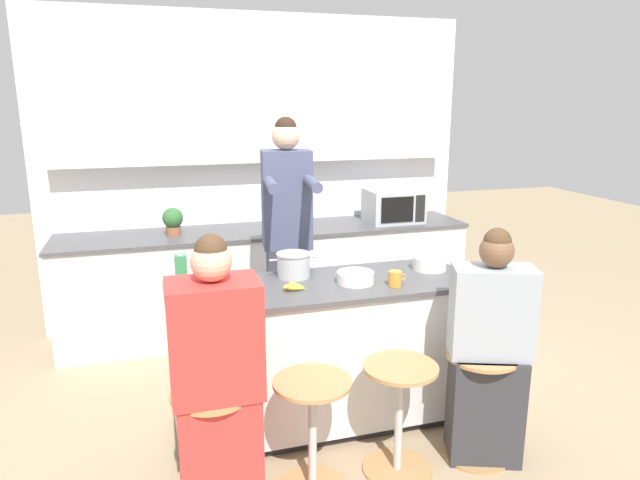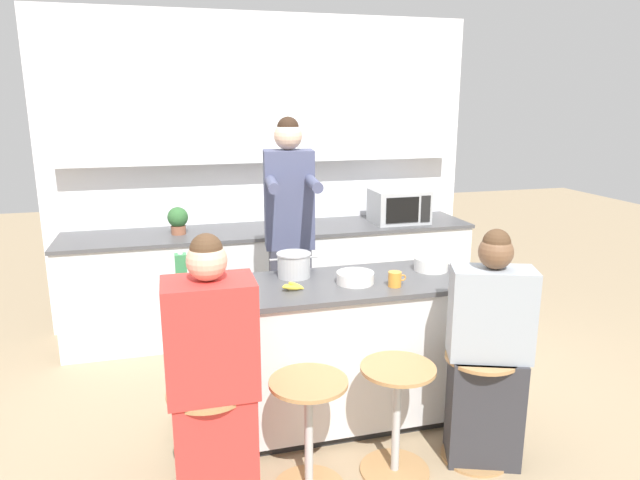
# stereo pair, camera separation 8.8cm
# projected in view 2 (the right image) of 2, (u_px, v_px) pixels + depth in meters

# --- Properties ---
(ground_plane) EXTENTS (16.00, 16.00, 0.00)m
(ground_plane) POSITION_uv_depth(u_px,v_px,m) (323.00, 421.00, 3.61)
(ground_plane) COLOR tan
(wall_back) EXTENTS (3.76, 0.22, 2.70)m
(wall_back) POSITION_uv_depth(u_px,v_px,m) (265.00, 150.00, 5.02)
(wall_back) COLOR white
(wall_back) RESTS_ON ground_plane
(back_counter) EXTENTS (3.49, 0.66, 0.91)m
(back_counter) POSITION_uv_depth(u_px,v_px,m) (274.00, 279.00, 4.99)
(back_counter) COLOR silver
(back_counter) RESTS_ON ground_plane
(kitchen_island) EXTENTS (1.83, 0.65, 0.92)m
(kitchen_island) POSITION_uv_depth(u_px,v_px,m) (323.00, 353.00, 3.50)
(kitchen_island) COLOR black
(kitchen_island) RESTS_ON ground_plane
(bar_stool_leftmost) EXTENTS (0.40, 0.40, 0.62)m
(bar_stool_leftmost) POSITION_uv_depth(u_px,v_px,m) (210.00, 439.00, 2.80)
(bar_stool_leftmost) COLOR tan
(bar_stool_leftmost) RESTS_ON ground_plane
(bar_stool_center_left) EXTENTS (0.40, 0.40, 0.62)m
(bar_stool_center_left) POSITION_uv_depth(u_px,v_px,m) (309.00, 428.00, 2.89)
(bar_stool_center_left) COLOR tan
(bar_stool_center_left) RESTS_ON ground_plane
(bar_stool_center_right) EXTENTS (0.40, 0.40, 0.62)m
(bar_stool_center_right) POSITION_uv_depth(u_px,v_px,m) (397.00, 413.00, 3.04)
(bar_stool_center_right) COLOR tan
(bar_stool_center_right) RESTS_ON ground_plane
(bar_stool_rightmost) EXTENTS (0.40, 0.40, 0.62)m
(bar_stool_rightmost) POSITION_uv_depth(u_px,v_px,m) (479.00, 400.00, 3.16)
(bar_stool_rightmost) COLOR tan
(bar_stool_rightmost) RESTS_ON ground_plane
(person_cooking) EXTENTS (0.40, 0.62, 1.87)m
(person_cooking) POSITION_uv_depth(u_px,v_px,m) (290.00, 252.00, 3.97)
(person_cooking) COLOR #383842
(person_cooking) RESTS_ON ground_plane
(person_wrapped_blanket) EXTENTS (0.42, 0.29, 1.40)m
(person_wrapped_blanket) POSITION_uv_depth(u_px,v_px,m) (213.00, 385.00, 2.70)
(person_wrapped_blanket) COLOR red
(person_wrapped_blanket) RESTS_ON ground_plane
(person_seated_near) EXTENTS (0.48, 0.38, 1.33)m
(person_seated_near) POSITION_uv_depth(u_px,v_px,m) (488.00, 361.00, 3.09)
(person_seated_near) COLOR #333338
(person_seated_near) RESTS_ON ground_plane
(cooking_pot) EXTENTS (0.30, 0.21, 0.15)m
(cooking_pot) POSITION_uv_depth(u_px,v_px,m) (294.00, 265.00, 3.50)
(cooking_pot) COLOR #B7BABC
(cooking_pot) RESTS_ON kitchen_island
(fruit_bowl) EXTENTS (0.22, 0.22, 0.08)m
(fruit_bowl) POSITION_uv_depth(u_px,v_px,m) (431.00, 264.00, 3.64)
(fruit_bowl) COLOR white
(fruit_bowl) RESTS_ON kitchen_island
(mixing_bowl_steel) EXTENTS (0.22, 0.22, 0.07)m
(mixing_bowl_steel) POSITION_uv_depth(u_px,v_px,m) (355.00, 278.00, 3.39)
(mixing_bowl_steel) COLOR white
(mixing_bowl_steel) RESTS_ON kitchen_island
(coffee_cup_near) EXTENTS (0.11, 0.08, 0.09)m
(coffee_cup_near) POSITION_uv_depth(u_px,v_px,m) (395.00, 279.00, 3.32)
(coffee_cup_near) COLOR orange
(coffee_cup_near) RESTS_ON kitchen_island
(coffee_cup_far) EXTENTS (0.10, 0.07, 0.09)m
(coffee_cup_far) POSITION_uv_depth(u_px,v_px,m) (235.00, 294.00, 3.07)
(coffee_cup_far) COLOR #4C7099
(coffee_cup_far) RESTS_ON kitchen_island
(banana_bunch) EXTENTS (0.15, 0.10, 0.05)m
(banana_bunch) POSITION_uv_depth(u_px,v_px,m) (292.00, 287.00, 3.26)
(banana_bunch) COLOR yellow
(banana_bunch) RESTS_ON kitchen_island
(juice_carton) EXTENTS (0.07, 0.07, 0.22)m
(juice_carton) POSITION_uv_depth(u_px,v_px,m) (181.00, 271.00, 3.27)
(juice_carton) COLOR #38844C
(juice_carton) RESTS_ON kitchen_island
(microwave) EXTENTS (0.49, 0.37, 0.29)m
(microwave) POSITION_uv_depth(u_px,v_px,m) (399.00, 206.00, 5.09)
(microwave) COLOR #B2B5B7
(microwave) RESTS_ON back_counter
(potted_plant) EXTENTS (0.17, 0.17, 0.22)m
(potted_plant) POSITION_uv_depth(u_px,v_px,m) (178.00, 219.00, 4.65)
(potted_plant) COLOR #93563D
(potted_plant) RESTS_ON back_counter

